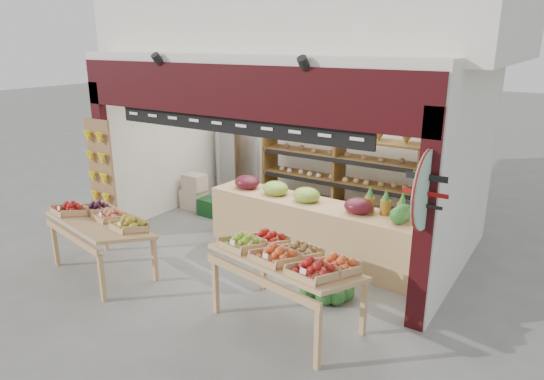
{
  "coord_description": "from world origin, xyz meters",
  "views": [
    {
      "loc": [
        4.09,
        -6.25,
        3.3
      ],
      "look_at": [
        0.14,
        -0.2,
        1.06
      ],
      "focal_mm": 32.0,
      "sensor_mm": 36.0,
      "label": 1
    }
  ],
  "objects_px": {
    "mid_counter": "(310,226)",
    "watermelon_pile": "(328,286)",
    "refrigerator": "(237,160)",
    "display_table_right": "(287,258)",
    "back_shelving": "(339,159)",
    "display_table_left": "(100,220)",
    "cardboard_stack": "(204,198)"
  },
  "relations": [
    {
      "from": "watermelon_pile",
      "to": "display_table_left",
      "type": "bearing_deg",
      "value": -161.29
    },
    {
      "from": "mid_counter",
      "to": "watermelon_pile",
      "type": "relative_size",
      "value": 5.41
    },
    {
      "from": "mid_counter",
      "to": "watermelon_pile",
      "type": "bearing_deg",
      "value": -50.7
    },
    {
      "from": "back_shelving",
      "to": "cardboard_stack",
      "type": "height_order",
      "value": "back_shelving"
    },
    {
      "from": "mid_counter",
      "to": "watermelon_pile",
      "type": "height_order",
      "value": "mid_counter"
    },
    {
      "from": "cardboard_stack",
      "to": "back_shelving",
      "type": "bearing_deg",
      "value": 20.05
    },
    {
      "from": "back_shelving",
      "to": "display_table_right",
      "type": "bearing_deg",
      "value": -73.78
    },
    {
      "from": "refrigerator",
      "to": "display_table_right",
      "type": "xyz_separation_m",
      "value": [
        3.54,
        -3.7,
        0.04
      ]
    },
    {
      "from": "display_table_left",
      "to": "refrigerator",
      "type": "bearing_deg",
      "value": 97.14
    },
    {
      "from": "watermelon_pile",
      "to": "cardboard_stack",
      "type": "bearing_deg",
      "value": 154.59
    },
    {
      "from": "mid_counter",
      "to": "display_table_left",
      "type": "relative_size",
      "value": 2.04
    },
    {
      "from": "refrigerator",
      "to": "cardboard_stack",
      "type": "bearing_deg",
      "value": -73.33
    },
    {
      "from": "cardboard_stack",
      "to": "display_table_right",
      "type": "relative_size",
      "value": 0.54
    },
    {
      "from": "refrigerator",
      "to": "watermelon_pile",
      "type": "bearing_deg",
      "value": -21.37
    },
    {
      "from": "refrigerator",
      "to": "display_table_left",
      "type": "bearing_deg",
      "value": -66.31
    },
    {
      "from": "refrigerator",
      "to": "display_table_right",
      "type": "bearing_deg",
      "value": -29.72
    },
    {
      "from": "back_shelving",
      "to": "display_table_right",
      "type": "xyz_separation_m",
      "value": [
        1.02,
        -3.49,
        -0.34
      ]
    },
    {
      "from": "refrigerator",
      "to": "watermelon_pile",
      "type": "xyz_separation_m",
      "value": [
        3.68,
        -2.87,
        -0.66
      ]
    },
    {
      "from": "back_shelving",
      "to": "display_table_left",
      "type": "height_order",
      "value": "back_shelving"
    },
    {
      "from": "back_shelving",
      "to": "watermelon_pile",
      "type": "relative_size",
      "value": 4.65
    },
    {
      "from": "back_shelving",
      "to": "display_table_left",
      "type": "distance_m",
      "value": 4.28
    },
    {
      "from": "back_shelving",
      "to": "cardboard_stack",
      "type": "bearing_deg",
      "value": -159.95
    },
    {
      "from": "refrigerator",
      "to": "display_table_right",
      "type": "relative_size",
      "value": 0.88
    },
    {
      "from": "mid_counter",
      "to": "display_table_right",
      "type": "xyz_separation_m",
      "value": [
        0.71,
        -1.88,
        0.38
      ]
    },
    {
      "from": "mid_counter",
      "to": "display_table_left",
      "type": "bearing_deg",
      "value": -137.57
    },
    {
      "from": "refrigerator",
      "to": "mid_counter",
      "type": "relative_size",
      "value": 0.46
    },
    {
      "from": "refrigerator",
      "to": "mid_counter",
      "type": "xyz_separation_m",
      "value": [
        2.82,
        -1.82,
        -0.34
      ]
    },
    {
      "from": "mid_counter",
      "to": "display_table_right",
      "type": "relative_size",
      "value": 1.92
    },
    {
      "from": "back_shelving",
      "to": "mid_counter",
      "type": "xyz_separation_m",
      "value": [
        0.3,
        -1.62,
        -0.72
      ]
    },
    {
      "from": "mid_counter",
      "to": "cardboard_stack",
      "type": "bearing_deg",
      "value": 166.08
    },
    {
      "from": "cardboard_stack",
      "to": "watermelon_pile",
      "type": "xyz_separation_m",
      "value": [
        3.68,
        -1.75,
        -0.1
      ]
    },
    {
      "from": "back_shelving",
      "to": "refrigerator",
      "type": "relative_size",
      "value": 1.87
    }
  ]
}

